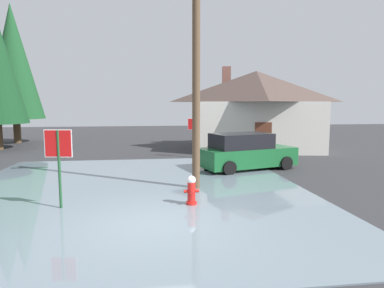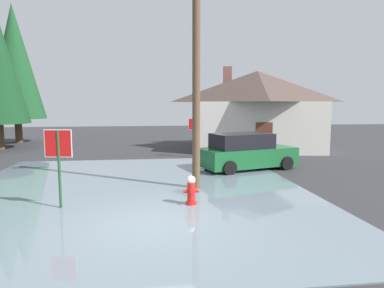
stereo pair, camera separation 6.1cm
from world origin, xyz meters
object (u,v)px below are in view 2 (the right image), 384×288
(house, at_px, (256,109))
(stop_sign_far, at_px, (194,130))
(utility_pole, at_px, (196,60))
(parked_car, at_px, (246,152))
(stop_sign_near, at_px, (59,152))
(pine_tree_mid_left, at_px, (15,62))
(fire_hydrant, at_px, (191,191))

(house, bearing_deg, stop_sign_far, -144.23)
(utility_pole, distance_m, stop_sign_far, 7.92)
(stop_sign_far, distance_m, parked_car, 4.41)
(stop_sign_near, distance_m, pine_tree_mid_left, 20.38)
(fire_hydrant, bearing_deg, house, 64.11)
(stop_sign_near, distance_m, house, 16.18)
(pine_tree_mid_left, bearing_deg, stop_sign_far, -35.43)
(stop_sign_far, xyz_separation_m, pine_tree_mid_left, (-12.88, 9.17, 4.75))
(fire_hydrant, xyz_separation_m, house, (6.20, 12.78, 2.32))
(stop_sign_near, height_order, utility_pole, utility_pole)
(fire_hydrant, distance_m, utility_pole, 4.65)
(fire_hydrant, distance_m, parked_car, 6.38)
(stop_sign_near, bearing_deg, house, 51.41)
(stop_sign_near, distance_m, stop_sign_far, 10.53)
(house, relative_size, pine_tree_mid_left, 0.89)
(stop_sign_near, xyz_separation_m, utility_pole, (4.31, 1.87, 2.92))
(stop_sign_near, relative_size, stop_sign_far, 1.04)
(parked_car, distance_m, pine_tree_mid_left, 20.52)
(fire_hydrant, bearing_deg, pine_tree_mid_left, 121.96)
(stop_sign_near, relative_size, utility_pole, 0.27)
(utility_pole, height_order, pine_tree_mid_left, pine_tree_mid_left)
(fire_hydrant, bearing_deg, stop_sign_near, 177.60)
(fire_hydrant, distance_m, pine_tree_mid_left, 22.55)
(fire_hydrant, bearing_deg, stop_sign_far, 81.64)
(stop_sign_near, relative_size, house, 0.24)
(stop_sign_near, xyz_separation_m, pine_tree_mid_left, (-7.65, 18.30, 4.65))
(stop_sign_far, relative_size, parked_car, 0.47)
(stop_sign_near, height_order, parked_car, stop_sign_near)
(stop_sign_near, bearing_deg, fire_hydrant, -2.40)
(house, bearing_deg, parked_car, -111.34)
(stop_sign_near, relative_size, pine_tree_mid_left, 0.22)
(parked_car, height_order, pine_tree_mid_left, pine_tree_mid_left)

